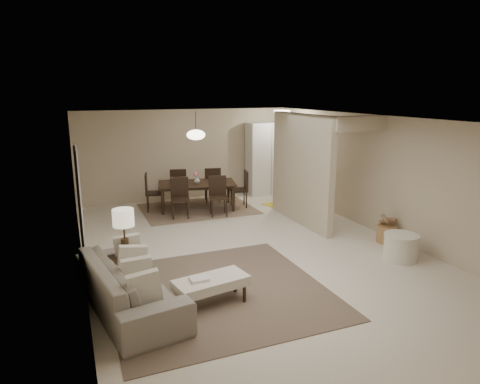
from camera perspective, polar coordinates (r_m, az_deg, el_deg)
name	(u,v)px	position (r m, az deg, el deg)	size (l,w,h in m)	color
floor	(250,251)	(8.28, 1.34, -7.81)	(9.00, 9.00, 0.00)	beige
ceiling	(251,119)	(7.74, 1.44, 9.72)	(9.00, 9.00, 0.00)	white
back_wall	(186,155)	(12.11, -7.15, 4.98)	(6.00, 6.00, 0.00)	#BEAE90
left_wall	(78,203)	(7.29, -20.79, -1.33)	(9.00, 9.00, 0.00)	#BEAE90
right_wall	(381,175)	(9.50, 18.24, 2.12)	(9.00, 9.00, 0.00)	#BEAE90
partition	(301,169)	(9.81, 8.15, 3.00)	(0.15, 2.50, 2.50)	#BEAE90
doorway	(80,207)	(7.93, -20.58, -1.89)	(0.04, 0.90, 2.04)	black
pantry_cabinet	(267,159)	(12.63, 3.68, 4.48)	(1.20, 0.55, 2.10)	silver
flush_light	(282,111)	(11.62, 5.62, 10.67)	(0.44, 0.44, 0.05)	white
living_rug	(218,291)	(6.71, -2.99, -13.06)	(3.20, 3.20, 0.01)	brown
sofa	(129,284)	(6.30, -14.60, -11.85)	(0.94, 2.40, 0.70)	gray
ottoman_bench	(211,283)	(6.27, -3.87, -12.04)	(1.13, 0.66, 0.38)	beige
side_table	(127,273)	(6.90, -14.85, -10.41)	(0.47, 0.47, 0.52)	black
table_lamp	(124,222)	(6.62, -15.27, -3.88)	(0.32, 0.32, 0.76)	#412F1C
round_pouf	(401,247)	(8.29, 20.64, -6.92)	(0.61, 0.61, 0.48)	beige
wicker_basket	(387,234)	(9.16, 18.99, -5.32)	(0.41, 0.41, 0.35)	olive
dining_rug	(198,209)	(11.16, -5.66, -2.24)	(2.80, 2.10, 0.01)	#7F664F
dining_table	(197,196)	(11.07, -5.70, -0.55)	(1.95, 1.09, 0.69)	black
dining_chairs	(197,191)	(11.04, -5.72, 0.16)	(2.63, 2.12, 0.97)	black
vase	(197,180)	(10.98, -5.75, 1.59)	(0.15, 0.15, 0.16)	silver
yellow_mat	(279,204)	(11.64, 5.25, -1.56)	(0.82, 0.50, 0.01)	gold
pendant_light	(196,135)	(10.80, -5.90, 7.60)	(0.46, 0.46, 0.71)	#412F1C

